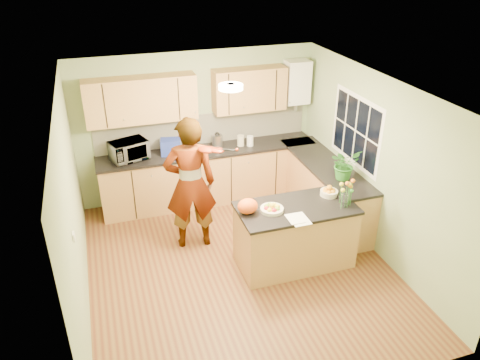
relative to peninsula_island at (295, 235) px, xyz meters
name	(u,v)px	position (x,y,z in m)	size (l,w,h in m)	color
floor	(239,266)	(-0.76, 0.14, -0.45)	(4.50, 4.50, 0.00)	#5D2E1A
ceiling	(238,91)	(-0.76, 0.14, 2.05)	(4.00, 4.50, 0.02)	white
wall_back	(198,126)	(-0.76, 2.39, 0.80)	(4.00, 0.02, 2.50)	#8CA576
wall_front	(318,305)	(-0.76, -2.11, 0.80)	(4.00, 0.02, 2.50)	#8CA576
wall_left	(73,212)	(-2.76, 0.14, 0.80)	(0.02, 4.50, 2.50)	#8CA576
wall_right	(376,166)	(1.24, 0.14, 0.80)	(0.02, 4.50, 2.50)	#8CA576
back_counter	(209,175)	(-0.66, 2.09, 0.02)	(3.64, 0.62, 0.94)	#AE7645
right_counter	(324,190)	(0.94, 0.99, 0.02)	(0.62, 2.24, 0.94)	#AE7645
splashback	(204,129)	(-0.66, 2.37, 0.75)	(3.60, 0.02, 0.52)	white
upper_cabinets	(188,95)	(-0.94, 2.22, 1.40)	(3.20, 0.34, 0.70)	#AE7645
boiler	(297,82)	(0.94, 2.23, 1.45)	(0.40, 0.30, 0.86)	white
window_right	(356,130)	(1.23, 0.74, 1.10)	(0.01, 1.30, 1.05)	white
light_switch	(74,237)	(-2.74, -0.46, 0.85)	(0.02, 0.09, 0.09)	white
ceiling_lamp	(231,87)	(-0.76, 0.44, 2.01)	(0.30, 0.30, 0.07)	#FFEABF
peninsula_island	(295,235)	(0.00, 0.00, 0.00)	(1.57, 0.80, 0.90)	#AE7645
fruit_dish	(272,208)	(-0.35, 0.00, 0.49)	(0.30, 0.30, 0.11)	beige
orange_bowl	(329,191)	(0.55, 0.15, 0.51)	(0.24, 0.24, 0.14)	beige
flower_vase	(346,187)	(0.60, -0.18, 0.73)	(0.23, 0.23, 0.43)	silver
orange_bag	(248,206)	(-0.66, 0.05, 0.55)	(0.27, 0.22, 0.20)	#EF5313
papers	(299,219)	(-0.10, -0.30, 0.45)	(0.23, 0.31, 0.01)	white
violinist	(190,184)	(-1.23, 0.88, 0.54)	(0.72, 0.47, 1.98)	tan
violin	(207,149)	(-1.03, 0.66, 1.13)	(0.57, 0.23, 0.11)	#4A1004
microwave	(129,150)	(-1.94, 2.10, 0.64)	(0.56, 0.38, 0.31)	white
blue_box	(171,147)	(-1.28, 2.10, 0.61)	(0.32, 0.23, 0.25)	navy
kettle	(217,141)	(-0.50, 2.09, 0.62)	(0.17, 0.17, 0.33)	#B3B3B8
jar_cream	(241,141)	(-0.10, 2.08, 0.58)	(0.12, 0.12, 0.18)	beige
jar_white	(250,141)	(0.05, 2.03, 0.57)	(0.11, 0.11, 0.17)	white
potted_plant	(345,164)	(0.94, 0.47, 0.72)	(0.41, 0.36, 0.46)	#2C7326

